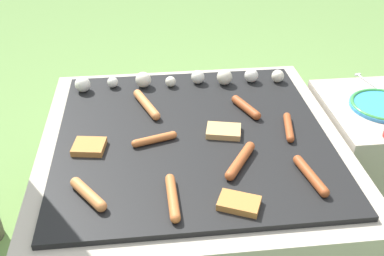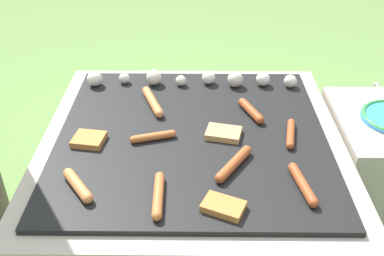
{
  "view_description": "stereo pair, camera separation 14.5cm",
  "coord_description": "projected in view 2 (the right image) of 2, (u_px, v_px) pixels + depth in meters",
  "views": [
    {
      "loc": [
        -0.13,
        -1.2,
        1.26
      ],
      "look_at": [
        0.0,
        0.0,
        0.47
      ],
      "focal_mm": 42.0,
      "sensor_mm": 36.0,
      "label": 1
    },
    {
      "loc": [
        0.01,
        -1.21,
        1.26
      ],
      "look_at": [
        0.0,
        0.0,
        0.47
      ],
      "focal_mm": 42.0,
      "sensor_mm": 36.0,
      "label": 2
    }
  ],
  "objects": [
    {
      "name": "ground_plane",
      "position": [
        192.0,
        230.0,
        1.71
      ],
      "size": [
        14.0,
        14.0,
        0.0
      ],
      "primitive_type": "plane",
      "color": "#608442"
    },
    {
      "name": "grill",
      "position": [
        192.0,
        186.0,
        1.58
      ],
      "size": [
        0.98,
        0.98,
        0.45
      ],
      "color": "#A89E8C",
      "rests_on": "ground_plane"
    },
    {
      "name": "side_ledge",
      "position": [
        379.0,
        169.0,
        1.66
      ],
      "size": [
        0.38,
        0.45,
        0.45
      ],
      "color": "#A89E8C",
      "rests_on": "ground_plane"
    },
    {
      "name": "sausage_front_left",
      "position": [
        251.0,
        111.0,
        1.55
      ],
      "size": [
        0.08,
        0.15,
        0.03
      ],
      "color": "#93421E",
      "rests_on": "grill"
    },
    {
      "name": "sausage_mid_right",
      "position": [
        234.0,
        164.0,
        1.3
      ],
      "size": [
        0.12,
        0.16,
        0.03
      ],
      "color": "#A34C23",
      "rests_on": "grill"
    },
    {
      "name": "sausage_front_center",
      "position": [
        153.0,
        137.0,
        1.42
      ],
      "size": [
        0.14,
        0.06,
        0.02
      ],
      "color": "#B7602D",
      "rests_on": "grill"
    },
    {
      "name": "sausage_front_right",
      "position": [
        152.0,
        102.0,
        1.6
      ],
      "size": [
        0.09,
        0.19,
        0.03
      ],
      "color": "#C6753D",
      "rests_on": "grill"
    },
    {
      "name": "sausage_back_center",
      "position": [
        291.0,
        134.0,
        1.44
      ],
      "size": [
        0.05,
        0.16,
        0.02
      ],
      "color": "#93421E",
      "rests_on": "grill"
    },
    {
      "name": "sausage_back_left",
      "position": [
        78.0,
        185.0,
        1.22
      ],
      "size": [
        0.11,
        0.13,
        0.03
      ],
      "color": "#C6753D",
      "rests_on": "grill"
    },
    {
      "name": "sausage_back_right",
      "position": [
        158.0,
        195.0,
        1.19
      ],
      "size": [
        0.03,
        0.18,
        0.03
      ],
      "color": "#B7602D",
      "rests_on": "grill"
    },
    {
      "name": "sausage_mid_left",
      "position": [
        303.0,
        184.0,
        1.23
      ],
      "size": [
        0.05,
        0.18,
        0.03
      ],
      "color": "#93421E",
      "rests_on": "grill"
    },
    {
      "name": "bread_slice_right",
      "position": [
        223.0,
        133.0,
        1.44
      ],
      "size": [
        0.12,
        0.1,
        0.02
      ],
      "color": "tan",
      "rests_on": "grill"
    },
    {
      "name": "bread_slice_left",
      "position": [
        223.0,
        206.0,
        1.16
      ],
      "size": [
        0.13,
        0.11,
        0.02
      ],
      "color": "#B27033",
      "rests_on": "grill"
    },
    {
      "name": "bread_slice_center",
      "position": [
        89.0,
        139.0,
        1.41
      ],
      "size": [
        0.11,
        0.1,
        0.02
      ],
      "color": "#B27033",
      "rests_on": "grill"
    },
    {
      "name": "mushroom_row",
      "position": [
        193.0,
        79.0,
        1.72
      ],
      "size": [
        0.8,
        0.08,
        0.06
      ],
      "color": "silver",
      "rests_on": "grill"
    }
  ]
}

